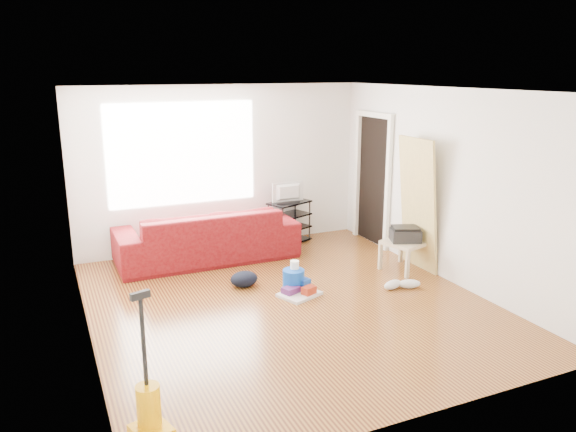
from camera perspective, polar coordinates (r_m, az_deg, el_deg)
name	(u,v)px	position (r m, az deg, el deg)	size (l,w,h in m)	color
room	(288,198)	(6.57, 0.04, 1.81)	(4.51, 5.01, 2.51)	#4B2012
sofa	(208,259)	(8.39, -8.16, -4.36)	(2.60, 1.01, 0.76)	#570108
tv_stand	(289,222)	(9.00, 0.13, -0.58)	(0.76, 0.60, 0.67)	black
tv	(289,192)	(8.88, 0.13, 2.42)	(0.53, 0.07, 0.31)	black
side_table	(405,246)	(7.94, 11.76, -2.96)	(0.64, 0.64, 0.42)	tan
printer	(405,234)	(7.89, 11.83, -1.81)	(0.48, 0.43, 0.21)	black
bucket	(294,290)	(7.17, 0.57, -7.57)	(0.28, 0.28, 0.28)	blue
toilet_paper	(295,275)	(7.15, 0.67, -6.02)	(0.11, 0.11, 0.10)	white
cleaning_tray	(300,291)	(7.01, 1.22, -7.65)	(0.57, 0.52, 0.17)	silver
backpack	(244,286)	(7.33, -4.47, -7.12)	(0.36, 0.29, 0.20)	black
sneakers	(401,284)	(7.35, 11.41, -6.81)	(0.52, 0.27, 0.12)	silver
vacuum	(150,418)	(4.52, -13.85, -19.31)	(0.33, 0.35, 1.21)	#FFAE00
door_panel	(414,268)	(8.15, 12.69, -5.15)	(0.04, 0.74, 1.84)	tan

